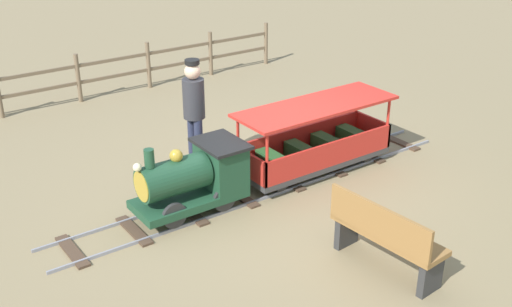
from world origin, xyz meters
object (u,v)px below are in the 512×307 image
(passenger_car, at_px, (315,144))
(conductor_person, at_px, (194,107))
(park_bench, at_px, (385,236))
(locomotive, at_px, (195,177))

(passenger_car, height_order, conductor_person, conductor_person)
(passenger_car, bearing_deg, park_bench, 157.15)
(passenger_car, height_order, park_bench, passenger_car)
(passenger_car, bearing_deg, conductor_person, 52.39)
(locomotive, xyz_separation_m, conductor_person, (1.02, -0.60, 0.47))
(locomotive, distance_m, park_bench, 2.45)
(passenger_car, bearing_deg, locomotive, 90.00)
(conductor_person, distance_m, park_bench, 3.33)
(conductor_person, xyz_separation_m, park_bench, (-3.26, -0.38, -0.54))
(locomotive, height_order, passenger_car, passenger_car)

